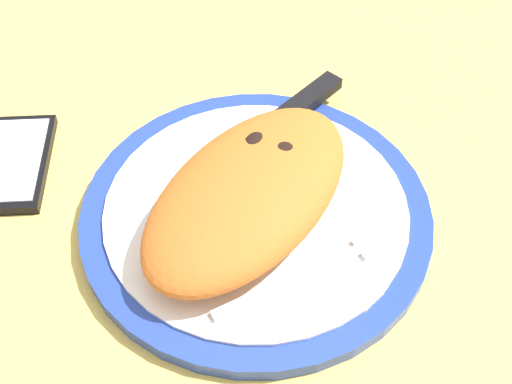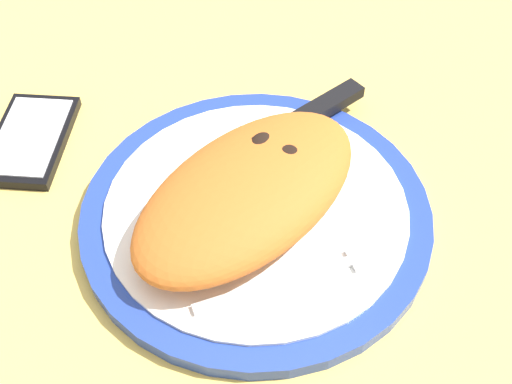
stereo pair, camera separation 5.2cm
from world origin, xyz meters
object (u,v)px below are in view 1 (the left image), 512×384
fork (327,265)px  calzone (246,190)px  knife (283,120)px  plate (256,214)px  smartphone (11,163)px

fork → calzone: bearing=98.1°
knife → calzone: bearing=-147.4°
knife → plate: bearing=-143.3°
smartphone → knife: bearing=-30.4°
calzone → fork: bearing=-81.9°
fork → knife: 17.10cm
plate → knife: size_ratio=1.31×
fork → knife: knife is taller
plate → fork: (0.45, -8.44, 1.09)cm
plate → calzone: (-0.81, 0.41, 3.33)cm
calzone → knife: 11.51cm
calzone → fork: (1.26, -8.84, -2.24)cm
plate → smartphone: (-13.78, 19.75, -0.26)cm
calzone → smartphone: (-12.97, 19.35, -3.60)cm
smartphone → fork: bearing=-63.2°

